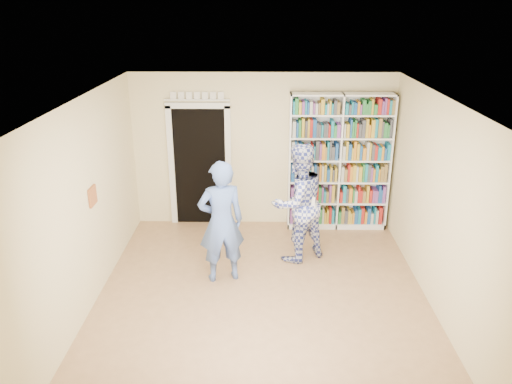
% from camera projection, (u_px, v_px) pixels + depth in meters
% --- Properties ---
extents(floor, '(5.00, 5.00, 0.00)m').
position_uv_depth(floor, '(262.00, 297.00, 6.82)').
color(floor, '#956C48').
rests_on(floor, ground).
extents(ceiling, '(5.00, 5.00, 0.00)m').
position_uv_depth(ceiling, '(263.00, 100.00, 5.86)').
color(ceiling, white).
rests_on(ceiling, wall_back).
extents(wall_back, '(4.50, 0.00, 4.50)m').
position_uv_depth(wall_back, '(263.00, 151.00, 8.67)').
color(wall_back, beige).
rests_on(wall_back, floor).
extents(wall_left, '(0.00, 5.00, 5.00)m').
position_uv_depth(wall_left, '(86.00, 205.00, 6.37)').
color(wall_left, beige).
rests_on(wall_left, floor).
extents(wall_right, '(0.00, 5.00, 5.00)m').
position_uv_depth(wall_right, '(440.00, 207.00, 6.31)').
color(wall_right, beige).
rests_on(wall_right, floor).
extents(bookshelf, '(1.73, 0.33, 2.38)m').
position_uv_depth(bookshelf, '(339.00, 162.00, 8.56)').
color(bookshelf, white).
rests_on(bookshelf, floor).
extents(doorway, '(1.10, 0.08, 2.43)m').
position_uv_depth(doorway, '(200.00, 161.00, 8.73)').
color(doorway, black).
rests_on(doorway, floor).
extents(wall_art, '(0.03, 0.25, 0.25)m').
position_uv_depth(wall_art, '(93.00, 196.00, 6.54)').
color(wall_art, brown).
rests_on(wall_art, wall_left).
extents(man_blue, '(0.75, 0.59, 1.80)m').
position_uv_depth(man_blue, '(221.00, 222.00, 6.98)').
color(man_blue, '#4F6BB1').
rests_on(man_blue, floor).
extents(man_plaid, '(1.14, 1.08, 1.86)m').
position_uv_depth(man_plaid, '(298.00, 203.00, 7.56)').
color(man_plaid, navy).
rests_on(man_plaid, floor).
extents(paper_sheet, '(0.20, 0.02, 0.28)m').
position_uv_depth(paper_sheet, '(308.00, 206.00, 7.36)').
color(paper_sheet, white).
rests_on(paper_sheet, man_plaid).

